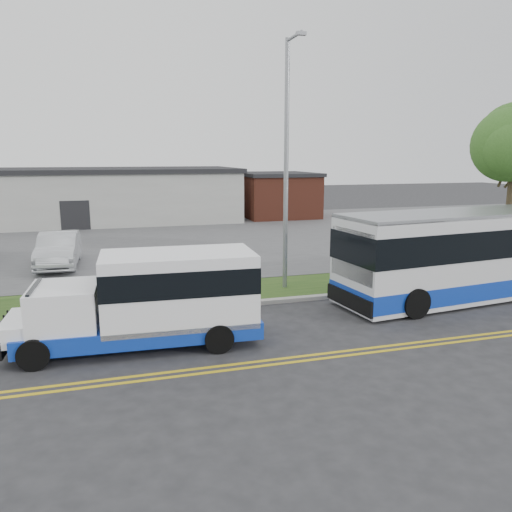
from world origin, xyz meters
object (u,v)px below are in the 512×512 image
object	(u,v)px
streetlight_near	(287,158)
shuttle_bus	(155,297)
parked_car_a	(59,249)
transit_bus	(482,253)

from	to	relation	value
streetlight_near	shuttle_bus	bearing A→B (deg)	-140.74
parked_car_a	transit_bus	bearing A→B (deg)	-29.81
shuttle_bus	parked_car_a	size ratio (longest dim) A/B	1.41
shuttle_bus	transit_bus	world-z (taller)	transit_bus
streetlight_near	transit_bus	bearing A→B (deg)	-22.58
transit_bus	parked_car_a	xyz separation A→B (m)	(-16.05, 9.70, -0.76)
transit_bus	parked_car_a	distance (m)	18.76
streetlight_near	parked_car_a	size ratio (longest dim) A/B	1.91
shuttle_bus	parked_car_a	xyz separation A→B (m)	(-3.52, 11.37, -0.50)
transit_bus	parked_car_a	bearing A→B (deg)	142.60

